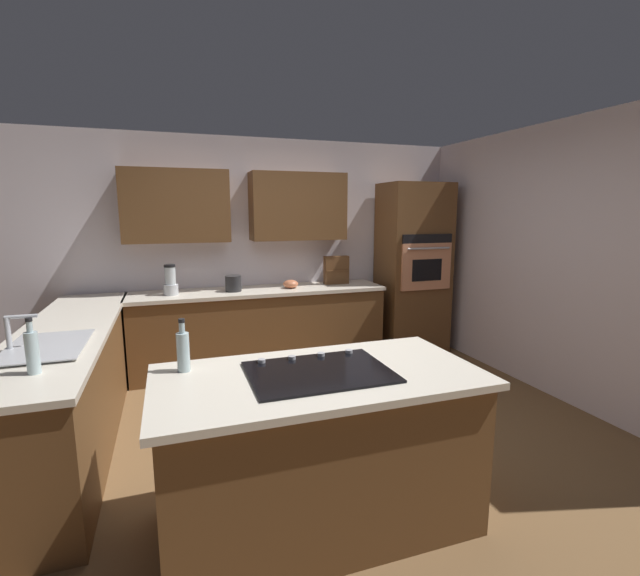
{
  "coord_description": "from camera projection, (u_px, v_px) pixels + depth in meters",
  "views": [
    {
      "loc": [
        1.04,
        3.14,
        1.77
      ],
      "look_at": [
        -0.38,
        -1.04,
        1.0
      ],
      "focal_mm": 24.82,
      "sensor_mm": 36.0,
      "label": 1
    }
  ],
  "objects": [
    {
      "name": "ground_plane",
      "position": [
        317.0,
        434.0,
        3.56
      ],
      "size": [
        14.0,
        14.0,
        0.0
      ],
      "primitive_type": "plane",
      "color": "brown"
    },
    {
      "name": "wall_back",
      "position": [
        256.0,
        239.0,
        5.19
      ],
      "size": [
        6.0,
        0.44,
        2.6
      ],
      "color": "silver",
      "rests_on": "ground"
    },
    {
      "name": "wall_left",
      "position": [
        540.0,
        259.0,
        4.4
      ],
      "size": [
        0.1,
        4.0,
        2.6
      ],
      "primitive_type": "cube",
      "color": "silver",
      "rests_on": "ground"
    },
    {
      "name": "lower_cabinets_back",
      "position": [
        261.0,
        330.0,
        5.06
      ],
      "size": [
        2.8,
        0.6,
        0.86
      ],
      "primitive_type": "cube",
      "color": "brown",
      "rests_on": "ground"
    },
    {
      "name": "countertop_back",
      "position": [
        260.0,
        291.0,
        4.98
      ],
      "size": [
        2.84,
        0.64,
        0.04
      ],
      "primitive_type": "cube",
      "color": "silver",
      "rests_on": "lower_cabinets_back"
    },
    {
      "name": "lower_cabinets_side",
      "position": [
        71.0,
        386.0,
        3.42
      ],
      "size": [
        0.6,
        2.9,
        0.86
      ],
      "primitive_type": "cube",
      "color": "brown",
      "rests_on": "ground"
    },
    {
      "name": "countertop_side",
      "position": [
        66.0,
        330.0,
        3.34
      ],
      "size": [
        0.64,
        2.94,
        0.04
      ],
      "primitive_type": "cube",
      "color": "silver",
      "rests_on": "lower_cabinets_side"
    },
    {
      "name": "island_base",
      "position": [
        319.0,
        453.0,
        2.48
      ],
      "size": [
        1.69,
        0.82,
        0.86
      ],
      "primitive_type": "cube",
      "color": "brown",
      "rests_on": "ground"
    },
    {
      "name": "island_top",
      "position": [
        319.0,
        377.0,
        2.4
      ],
      "size": [
        1.77,
        0.9,
        0.04
      ],
      "primitive_type": "cube",
      "color": "silver",
      "rests_on": "island_base"
    },
    {
      "name": "wall_oven",
      "position": [
        413.0,
        269.0,
        5.57
      ],
      "size": [
        0.8,
        0.66,
        2.11
      ],
      "color": "brown",
      "rests_on": "ground"
    },
    {
      "name": "sink_unit",
      "position": [
        45.0,
        346.0,
        2.82
      ],
      "size": [
        0.46,
        0.7,
        0.23
      ],
      "color": "#515456",
      "rests_on": "countertop_side"
    },
    {
      "name": "cooktop",
      "position": [
        319.0,
        371.0,
        2.4
      ],
      "size": [
        0.76,
        0.56,
        0.03
      ],
      "color": "black",
      "rests_on": "island_top"
    },
    {
      "name": "blender",
      "position": [
        171.0,
        282.0,
        4.62
      ],
      "size": [
        0.15,
        0.15,
        0.32
      ],
      "color": "silver",
      "rests_on": "countertop_back"
    },
    {
      "name": "mixing_bowl",
      "position": [
        291.0,
        284.0,
        5.05
      ],
      "size": [
        0.17,
        0.17,
        0.1
      ],
      "primitive_type": "ellipsoid",
      "color": "#CC724C",
      "rests_on": "countertop_back"
    },
    {
      "name": "spice_rack",
      "position": [
        336.0,
        270.0,
        5.33
      ],
      "size": [
        0.3,
        0.11,
        0.34
      ],
      "color": "brown",
      "rests_on": "countertop_back"
    },
    {
      "name": "kettle",
      "position": [
        233.0,
        283.0,
        4.84
      ],
      "size": [
        0.18,
        0.18,
        0.17
      ],
      "primitive_type": "cylinder",
      "color": "#262628",
      "rests_on": "countertop_back"
    },
    {
      "name": "dish_soap_bottle",
      "position": [
        32.0,
        351.0,
        2.37
      ],
      "size": [
        0.07,
        0.07,
        0.31
      ],
      "color": "silver",
      "rests_on": "countertop_side"
    },
    {
      "name": "oil_bottle",
      "position": [
        183.0,
        350.0,
        2.41
      ],
      "size": [
        0.07,
        0.07,
        0.3
      ],
      "color": "silver",
      "rests_on": "island_top"
    }
  ]
}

